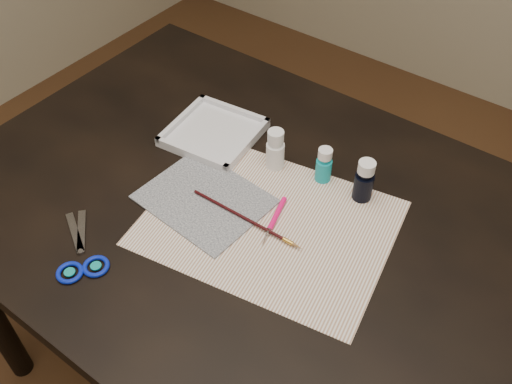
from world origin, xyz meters
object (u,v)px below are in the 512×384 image
Objects in this scene: paint_bottle_navy at (364,181)px; paint_bottle_cyan at (324,165)px; palette_tray at (214,132)px; scissors at (76,246)px; paper at (269,223)px; canvas at (204,199)px; paint_bottle_white at (275,149)px.

paint_bottle_cyan is at bearing -179.05° from paint_bottle_navy.
paint_bottle_cyan is at bearing 5.60° from palette_tray.
paint_bottle_cyan is 0.43× the size of scissors.
canvas is at bearing -169.23° from paper.
paint_bottle_white reaches higher than scissors.
paint_bottle_navy is (0.20, 0.03, 0.00)m from paint_bottle_white.
paint_bottle_cyan is 0.28m from palette_tray.
paint_bottle_cyan is at bearing 50.47° from canvas.
paint_bottle_navy is (0.26, 0.20, 0.05)m from canvas.
paper is at bearing -59.01° from paint_bottle_white.
canvas reaches higher than paper.
canvas is 0.27m from scissors.
paint_bottle_navy is 0.50× the size of scissors.
paint_bottle_white and paint_bottle_navy have the same top height.
paint_bottle_white is 1.16× the size of paint_bottle_cyan.
paint_bottle_cyan is at bearing 14.24° from paint_bottle_white.
paint_bottle_navy is at bearing 56.74° from paper.
paper is 0.21m from paint_bottle_navy.
paper is 0.18m from paint_bottle_white.
paint_bottle_cyan is 0.85× the size of paint_bottle_navy.
paint_bottle_navy reaches higher than canvas.
canvas is 0.26m from paint_bottle_cyan.
palette_tray is (-0.26, 0.14, 0.01)m from paper.
canvas is 0.21m from palette_tray.
paper is 2.44× the size of scissors.
scissors reaches higher than paper.
scissors is 0.41m from palette_tray.
scissors is (-0.28, -0.44, -0.04)m from paint_bottle_cyan.
palette_tray reaches higher than paper.
paint_bottle_navy is at bearing 8.11° from paint_bottle_white.
canvas is at bearing -108.59° from paint_bottle_white.
canvas is 2.52× the size of paint_bottle_navy.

